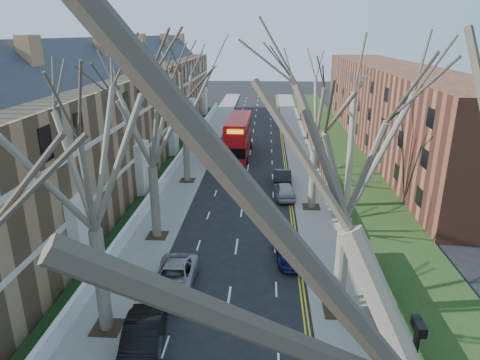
# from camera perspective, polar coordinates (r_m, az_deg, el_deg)

# --- Properties ---
(pavement_left) EXTENTS (3.00, 102.00, 0.12)m
(pavement_left) POSITION_cam_1_polar(r_m,az_deg,el_deg) (52.32, -5.22, 3.83)
(pavement_left) COLOR slate
(pavement_left) RESTS_ON ground
(pavement_right) EXTENTS (3.00, 102.00, 0.12)m
(pavement_right) POSITION_cam_1_polar(r_m,az_deg,el_deg) (51.90, 8.02, 3.59)
(pavement_right) COLOR slate
(pavement_right) RESTS_ON ground
(terrace_left) EXTENTS (9.70, 78.00, 13.60)m
(terrace_left) POSITION_cam_1_polar(r_m,az_deg,el_deg) (45.41, -16.63, 7.86)
(terrace_left) COLOR #95714C
(terrace_left) RESTS_ON ground
(flats_right) EXTENTS (13.97, 54.00, 10.00)m
(flats_right) POSITION_cam_1_polar(r_m,az_deg,el_deg) (56.79, 19.71, 9.10)
(flats_right) COLOR brown
(flats_right) RESTS_ON ground
(front_wall_left) EXTENTS (0.30, 78.00, 1.00)m
(front_wall_left) POSITION_cam_1_polar(r_m,az_deg,el_deg) (44.91, -8.82, 1.85)
(front_wall_left) COLOR white
(front_wall_left) RESTS_ON ground
(grass_verge_right) EXTENTS (6.00, 102.00, 0.06)m
(grass_verge_right) POSITION_cam_1_polar(r_m,az_deg,el_deg) (52.43, 12.94, 3.55)
(grass_verge_right) COLOR #193212
(grass_verge_right) RESTS_ON ground
(tree_left_mid) EXTENTS (10.50, 10.50, 14.71)m
(tree_left_mid) POSITION_cam_1_polar(r_m,az_deg,el_deg) (18.96, -20.06, 5.17)
(tree_left_mid) COLOR #695E4B
(tree_left_mid) RESTS_ON ground
(tree_left_far) EXTENTS (10.15, 10.15, 14.22)m
(tree_left_far) POSITION_cam_1_polar(r_m,az_deg,el_deg) (28.29, -12.13, 9.50)
(tree_left_far) COLOR #695E4B
(tree_left_far) RESTS_ON ground
(tree_left_dist) EXTENTS (10.50, 10.50, 14.71)m
(tree_left_dist) POSITION_cam_1_polar(r_m,az_deg,el_deg) (39.84, -7.58, 12.88)
(tree_left_dist) COLOR #695E4B
(tree_left_dist) RESTS_ON ground
(tree_right_mid) EXTENTS (10.50, 10.50, 14.71)m
(tree_right_mid) POSITION_cam_1_polar(r_m,az_deg,el_deg) (19.73, 14.83, 6.20)
(tree_right_mid) COLOR #695E4B
(tree_right_mid) RESTS_ON ground
(tree_right_far) EXTENTS (10.15, 10.15, 14.22)m
(tree_right_far) POSITION_cam_1_polar(r_m,az_deg,el_deg) (33.42, 10.33, 11.04)
(tree_right_far) COLOR #695E4B
(tree_right_far) RESTS_ON ground
(double_decker_bus) EXTENTS (2.87, 10.64, 4.44)m
(double_decker_bus) POSITION_cam_1_polar(r_m,az_deg,el_deg) (49.88, -0.21, 5.67)
(double_decker_bus) COLOR #B00C11
(double_decker_bus) RESTS_ON ground
(car_left_mid) EXTENTS (2.09, 4.82, 1.54)m
(car_left_mid) POSITION_cam_1_polar(r_m,az_deg,el_deg) (20.78, -12.90, -20.10)
(car_left_mid) COLOR black
(car_left_mid) RESTS_ON ground
(car_left_far) EXTENTS (2.30, 4.92, 1.36)m
(car_left_far) POSITION_cam_1_polar(r_m,az_deg,el_deg) (24.99, -8.73, -12.68)
(car_left_far) COLOR gray
(car_left_far) RESTS_ON ground
(car_right_near) EXTENTS (2.22, 4.79, 1.35)m
(car_right_near) POSITION_cam_1_polar(r_m,az_deg,el_deg) (27.84, 6.74, -9.05)
(car_right_near) COLOR navy
(car_right_near) RESTS_ON ground
(car_right_mid) EXTENTS (2.05, 4.25, 1.40)m
(car_right_mid) POSITION_cam_1_polar(r_m,az_deg,el_deg) (37.57, 5.93, -1.35)
(car_right_mid) COLOR #9C9FA4
(car_right_mid) RESTS_ON ground
(car_right_far) EXTENTS (1.58, 4.47, 1.47)m
(car_right_far) POSITION_cam_1_polar(r_m,az_deg,el_deg) (40.98, 5.69, 0.47)
(car_right_far) COLOR black
(car_right_far) RESTS_ON ground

